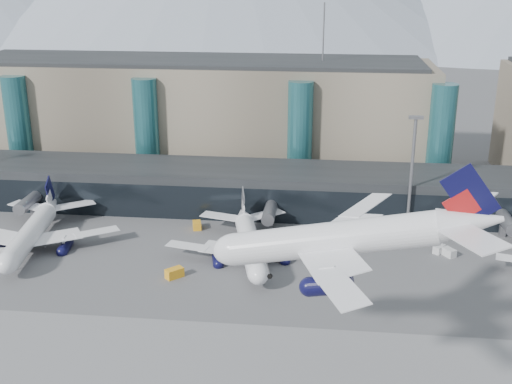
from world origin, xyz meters
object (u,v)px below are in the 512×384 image
veh_g (449,252)px  lightmast_mid (412,168)px  veh_h (174,273)px  hero_jet (360,230)px  veh_b (197,225)px  jet_parked_mid (249,234)px  veh_d (439,249)px  jet_parked_left (34,223)px

veh_g → lightmast_mid: bearing=175.3°
veh_h → hero_jet: bearing=-89.5°
lightmast_mid → veh_b: (-46.00, -4.22, -13.61)m
jet_parked_mid → veh_b: 17.60m
veh_g → veh_h: (-52.39, -15.27, 0.11)m
hero_jet → jet_parked_mid: (-19.17, 43.99, -20.07)m
veh_h → veh_b: bearing=46.8°
veh_d → hero_jet: bearing=-163.5°
jet_parked_left → lightmast_mid: bearing=-86.7°
veh_d → lightmast_mid: bearing=62.9°
lightmast_mid → hero_jet: (-13.88, -59.60, 9.92)m
jet_parked_mid → veh_h: (-12.47, -12.25, -3.35)m
jet_parked_mid → veh_d: (38.24, 4.46, -3.48)m
jet_parked_mid → veh_h: 17.79m
veh_d → veh_g: (1.68, -1.44, 0.02)m
veh_b → jet_parked_mid: bearing=-146.7°
veh_d → veh_g: 2.21m
lightmast_mid → veh_d: (5.19, -11.16, -13.64)m
veh_b → veh_h: veh_h is taller
jet_parked_mid → veh_g: jet_parked_mid is taller
jet_parked_mid → veh_g: size_ratio=12.71×
lightmast_mid → jet_parked_left: bearing=-168.7°
lightmast_mid → veh_g: bearing=-61.4°
lightmast_mid → jet_parked_mid: (-33.05, -15.62, -10.16)m
veh_g → jet_parked_left: bearing=-121.3°
lightmast_mid → veh_d: 18.37m
veh_b → veh_h: bearing=165.8°
veh_h → veh_d: bearing=-26.2°
jet_parked_mid → veh_h: bearing=121.5°
jet_parked_left → jet_parked_mid: 44.94m
lightmast_mid → veh_b: size_ratio=9.08×
lightmast_mid → veh_b: bearing=-174.8°
veh_g → veh_b: bearing=-132.3°
veh_b → hero_jet: bearing=-165.2°
hero_jet → veh_g: (20.75, 47.01, -23.53)m
veh_g → veh_d: bearing=-163.8°
hero_jet → jet_parked_mid: bearing=121.7°
hero_jet → jet_parked_left: size_ratio=1.02×
jet_parked_left → veh_d: 83.38m
jet_parked_left → veh_d: size_ratio=13.42×
veh_d → veh_h: bearing=146.2°
hero_jet → jet_parked_left: bearing=153.7°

